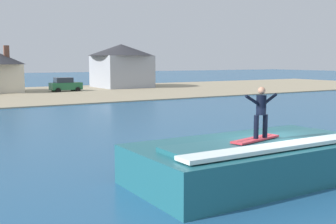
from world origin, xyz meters
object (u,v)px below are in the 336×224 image
Objects in this scene: surfer at (261,110)px; surfboard at (256,139)px; wave_crest at (253,160)px; car_far_shore at (65,85)px; house_gabled_white at (121,64)px.

surfboard is at bearing 152.58° from surfer.
surfer is at bearing -27.42° from surfboard.
wave_crest is at bearing 79.74° from surfer.
car_far_shore reaches higher than wave_crest.
surfboard is 49.83m from house_gabled_white.
surfer reaches higher than car_far_shore.
surfer is 43.45m from car_far_shore.
wave_crest is at bearing -109.96° from house_gabled_white.
surfboard is 1.30× the size of surfer.
wave_crest is 3.80× the size of surfboard.
car_far_shore is at bearing -157.56° from house_gabled_white.
house_gabled_white is at bearing 70.04° from wave_crest.
car_far_shore is (7.20, 42.82, -1.51)m from surfer.
surfboard is 0.98m from surfer.
house_gabled_white is (16.94, 46.84, 1.10)m from surfer.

